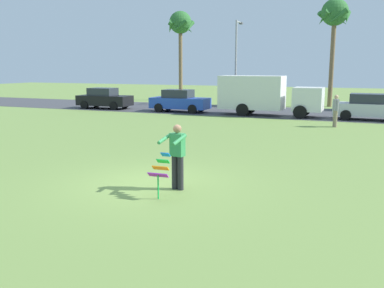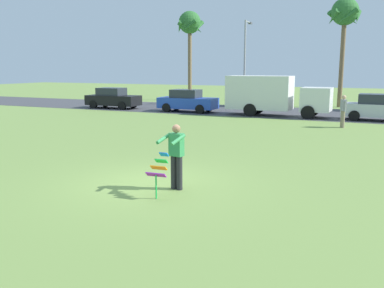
% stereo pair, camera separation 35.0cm
% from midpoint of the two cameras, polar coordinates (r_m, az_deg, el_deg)
% --- Properties ---
extents(ground_plane, '(120.00, 120.00, 0.00)m').
position_cam_midpoint_polar(ground_plane, '(11.80, -4.76, -5.33)').
color(ground_plane, olive).
extents(road_strip, '(120.00, 8.00, 0.01)m').
position_cam_midpoint_polar(road_strip, '(30.72, 13.60, 4.14)').
color(road_strip, '#424247').
rests_on(road_strip, ground).
extents(person_kite_flyer, '(0.61, 0.71, 1.73)m').
position_cam_midpoint_polar(person_kite_flyer, '(10.97, -1.27, -1.39)').
color(person_kite_flyer, '#26262B').
rests_on(person_kite_flyer, ground).
extents(kite_held, '(0.52, 0.65, 1.08)m').
position_cam_midpoint_polar(kite_held, '(10.40, -3.56, -3.40)').
color(kite_held, blue).
rests_on(kite_held, ground).
extents(parked_car_black, '(4.23, 1.89, 1.60)m').
position_cam_midpoint_polar(parked_car_black, '(33.57, -10.37, 6.09)').
color(parked_car_black, black).
rests_on(parked_car_black, ground).
extents(parked_car_blue, '(4.20, 1.84, 1.60)m').
position_cam_midpoint_polar(parked_car_blue, '(30.44, -0.31, 5.83)').
color(parked_car_blue, '#2347B7').
rests_on(parked_car_blue, ground).
extents(parked_truck_white_box, '(6.72, 2.16, 2.62)m').
position_cam_midpoint_polar(parked_truck_white_box, '(28.43, 11.10, 6.60)').
color(parked_truck_white_box, silver).
rests_on(parked_truck_white_box, ground).
extents(parked_car_silver, '(4.26, 1.95, 1.60)m').
position_cam_midpoint_polar(parked_car_silver, '(27.76, 24.27, 4.47)').
color(parked_car_silver, silver).
rests_on(parked_car_silver, ground).
extents(palm_tree_left_near, '(2.58, 2.71, 8.40)m').
position_cam_midpoint_polar(palm_tree_left_near, '(41.41, -0.05, 15.65)').
color(palm_tree_left_near, brown).
rests_on(palm_tree_left_near, ground).
extents(palm_tree_right_near, '(2.58, 2.71, 8.49)m').
position_cam_midpoint_polar(palm_tree_right_near, '(36.33, 20.24, 15.90)').
color(palm_tree_right_near, brown).
rests_on(palm_tree_right_near, ground).
extents(streetlight_pole, '(0.24, 1.65, 7.00)m').
position_cam_midpoint_polar(streetlight_pole, '(36.18, 7.51, 11.57)').
color(streetlight_pole, '#9E9EA3').
rests_on(streetlight_pole, ground).
extents(person_walker_near, '(0.35, 0.53, 1.73)m').
position_cam_midpoint_polar(person_walker_near, '(23.86, 20.19, 4.32)').
color(person_walker_near, gray).
rests_on(person_walker_near, ground).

